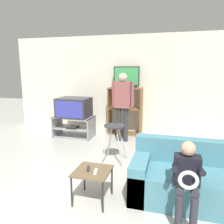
% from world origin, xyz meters
% --- Properties ---
extents(wall_back, '(6.40, 0.06, 2.60)m').
position_xyz_m(wall_back, '(0.00, 3.99, 1.30)').
color(wall_back, silver).
rests_on(wall_back, ground_plane).
extents(tv_stand, '(1.00, 0.55, 0.52)m').
position_xyz_m(tv_stand, '(-1.08, 3.14, 0.26)').
color(tv_stand, '#939399').
rests_on(tv_stand, ground_plane).
extents(television_main, '(0.79, 0.60, 0.49)m').
position_xyz_m(television_main, '(-1.06, 3.13, 0.77)').
color(television_main, '#2D2D33').
rests_on(television_main, tv_stand).
extents(media_shelf, '(0.89, 0.36, 1.25)m').
position_xyz_m(media_shelf, '(0.13, 3.74, 0.64)').
color(media_shelf, brown).
rests_on(media_shelf, ground_plane).
extents(television_flat, '(0.67, 0.20, 0.54)m').
position_xyz_m(television_flat, '(0.15, 3.77, 1.50)').
color(television_flat, black).
rests_on(television_flat, media_shelf).
extents(folding_stool, '(0.43, 0.43, 0.71)m').
position_xyz_m(folding_stool, '(0.32, 1.93, 0.58)').
color(folding_stool, '#B7B7BC').
rests_on(folding_stool, ground_plane).
extents(snack_table, '(0.46, 0.46, 0.43)m').
position_xyz_m(snack_table, '(0.37, 0.65, 0.37)').
color(snack_table, brown).
rests_on(snack_table, ground_plane).
extents(remote_control_black, '(0.08, 0.15, 0.02)m').
position_xyz_m(remote_control_black, '(0.31, 0.66, 0.44)').
color(remote_control_black, '#232328').
rests_on(remote_control_black, snack_table).
extents(remote_control_white, '(0.07, 0.15, 0.02)m').
position_xyz_m(remote_control_white, '(0.43, 0.61, 0.44)').
color(remote_control_white, silver).
rests_on(remote_control_white, snack_table).
extents(couch, '(1.87, 0.80, 0.76)m').
position_xyz_m(couch, '(1.77, 1.04, 0.27)').
color(couch, teal).
rests_on(couch, ground_plane).
extents(person_standing_adult, '(0.53, 0.20, 1.63)m').
position_xyz_m(person_standing_adult, '(0.20, 3.14, 0.99)').
color(person_standing_adult, '#2D2D33').
rests_on(person_standing_adult, ground_plane).
extents(person_seated_child, '(0.33, 0.43, 0.92)m').
position_xyz_m(person_seated_child, '(1.53, 0.57, 0.55)').
color(person_seated_child, '#2D2D38').
rests_on(person_seated_child, ground_plane).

